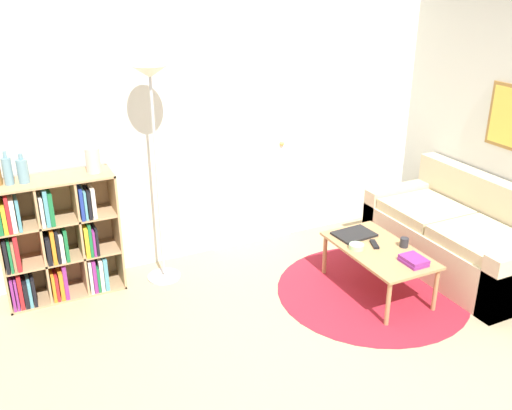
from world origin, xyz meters
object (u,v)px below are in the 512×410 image
Objects in this scene: cup at (404,242)px; bottle_middle at (7,171)px; coffee_table at (379,253)px; bottle_right at (23,171)px; couch at (461,239)px; floor_lamp at (152,106)px; laptop at (354,234)px; vase_on_shelf at (93,160)px; bookshelf at (56,242)px; bowl at (357,247)px.

cup is 0.30× the size of bottle_middle.
bottle_right is at bearing 156.50° from coffee_table.
couch is 20.86× the size of cup.
floor_lamp is 2.33m from cup.
laptop reaches higher than coffee_table.
laptop is 1.74× the size of vase_on_shelf.
bottle_middle reaches higher than couch.
bottle_middle is (-1.11, 0.12, -0.40)m from floor_lamp.
bottle_right reaches higher than bookshelf.
cup is at bearing -27.87° from vase_on_shelf.
vase_on_shelf is (0.63, -0.00, -0.01)m from bottle_middle.
bottle_middle is at bearing 163.04° from couch.
bottle_right reaches higher than laptop.
vase_on_shelf is at bearing 0.46° from bookshelf.
bottle_right is at bearing 173.90° from floor_lamp.
floor_lamp is at bearing -5.98° from bottle_middle.
bottle_middle is 1.30× the size of vase_on_shelf.
couch is at bearing 6.59° from cup.
bottle_right reaches higher than coffee_table.
vase_on_shelf reaches higher than coffee_table.
cup reaches higher than laptop.
floor_lamp is 2.95m from couch.
floor_lamp is at bearing 147.06° from coffee_table.
couch is at bearing -18.15° from bookshelf.
vase_on_shelf is at bearing 157.65° from laptop.
floor_lamp is 2.00m from bowl.
vase_on_shelf is (0.36, 0.00, 0.65)m from bookshelf.
floor_lamp is at bearing 158.49° from couch.
vase_on_shelf reaches higher than bookshelf.
bowl reaches higher than coffee_table.
coffee_table is 0.23m from cup.
bowl is (-0.17, 0.08, 0.06)m from coffee_table.
cup is at bearing -17.20° from coffee_table.
floor_lamp is 2.19m from coffee_table.
cup is (2.59, -1.18, -0.04)m from bookshelf.
bowl is at bearing -23.40° from bottle_right.
bowl is at bearing -29.20° from vase_on_shelf.
cup reaches higher than coffee_table.
coffee_table is at bearing 162.80° from cup.
bottle_middle is 0.63m from vase_on_shelf.
bowl is 1.56× the size of cup.
vase_on_shelf is (-1.86, 1.04, 0.71)m from bowl.
couch is at bearing 1.34° from coffee_table.
laptop is at bearing 59.28° from bowl.
laptop is at bearing -17.38° from bottle_middle.
couch is 3.85m from bottle_middle.
bowl is at bearing 177.05° from couch.
coffee_table is 2.98m from bottle_middle.
bookshelf is 2.85m from cup.
bottle_middle is at bearing 157.17° from coffee_table.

